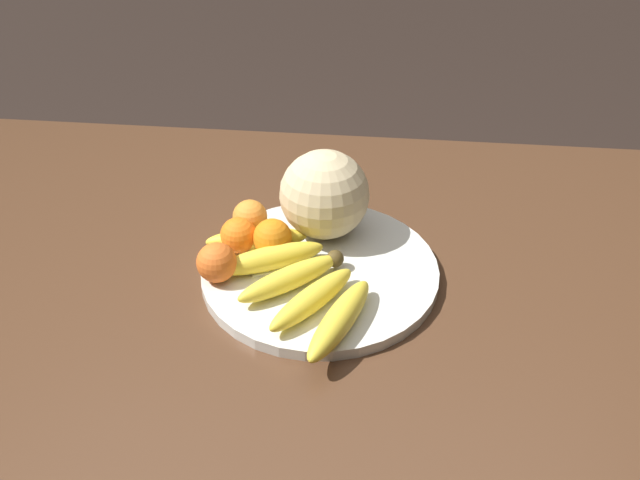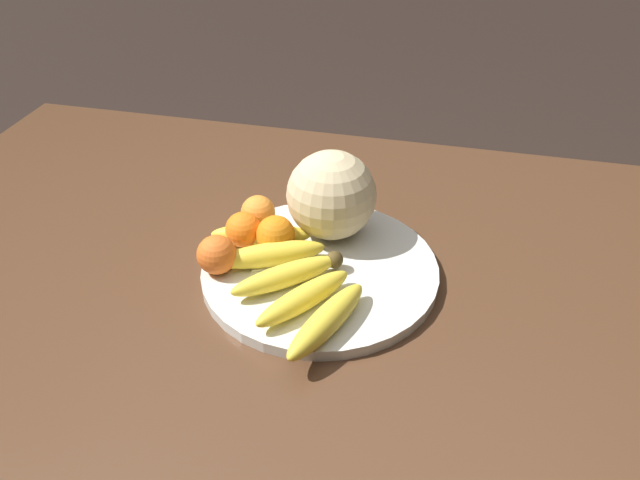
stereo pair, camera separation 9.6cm
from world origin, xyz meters
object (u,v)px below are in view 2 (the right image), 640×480
object	(u,v)px
orange_front_left	(243,230)
orange_mid_center	(276,235)
fruit_bowl	(320,269)
produce_tag	(275,263)
kitchen_table	(277,327)
orange_back_left	(258,212)
orange_front_right	(217,255)
melon	(331,195)
banana_bunch	(290,276)

from	to	relation	value
orange_front_left	orange_mid_center	distance (m)	0.06
fruit_bowl	produce_tag	bearing A→B (deg)	10.09
orange_mid_center	produce_tag	world-z (taller)	orange_mid_center
kitchen_table	orange_back_left	world-z (taller)	orange_back_left
orange_front_left	orange_front_right	size ratio (longest dim) A/B	0.96
fruit_bowl	melon	bearing A→B (deg)	-88.24
produce_tag	orange_front_left	bearing A→B (deg)	-55.46
melon	orange_front_right	bearing A→B (deg)	43.41
kitchen_table	melon	distance (m)	0.23
produce_tag	orange_mid_center	bearing A→B (deg)	-100.37
banana_bunch	orange_front_right	size ratio (longest dim) A/B	4.85
orange_mid_center	produce_tag	bearing A→B (deg)	104.07
orange_back_left	banana_bunch	bearing A→B (deg)	124.04
orange_front_right	orange_back_left	size ratio (longest dim) A/B	1.05
orange_mid_center	kitchen_table	bearing A→B (deg)	104.18
orange_front_right	kitchen_table	bearing A→B (deg)	179.78
orange_front_right	produce_tag	bearing A→B (deg)	-156.50
kitchen_table	melon	xyz separation A→B (m)	(-0.06, -0.14, 0.18)
kitchen_table	orange_front_left	size ratio (longest dim) A/B	25.57
fruit_bowl	melon	distance (m)	0.12
melon	banana_bunch	xyz separation A→B (m)	(0.03, 0.15, -0.05)
kitchen_table	orange_front_left	bearing A→B (deg)	-45.39
fruit_bowl	produce_tag	world-z (taller)	produce_tag
orange_front_right	orange_back_left	bearing A→B (deg)	-100.97
banana_bunch	orange_front_left	bearing A→B (deg)	-80.74
kitchen_table	orange_mid_center	bearing A→B (deg)	-75.82
kitchen_table	produce_tag	world-z (taller)	produce_tag
kitchen_table	fruit_bowl	size ratio (longest dim) A/B	4.03
kitchen_table	orange_front_left	distance (m)	0.17
fruit_bowl	banana_bunch	distance (m)	0.07
orange_back_left	orange_mid_center	bearing A→B (deg)	129.77
melon	produce_tag	world-z (taller)	melon
orange_front_left	orange_mid_center	world-z (taller)	orange_mid_center
melon	produce_tag	distance (m)	0.14
fruit_bowl	banana_bunch	size ratio (longest dim) A/B	1.25
banana_bunch	fruit_bowl	bearing A→B (deg)	-159.80
banana_bunch	orange_mid_center	distance (m)	0.10
melon	orange_front_left	world-z (taller)	melon
orange_mid_center	produce_tag	size ratio (longest dim) A/B	0.76
kitchen_table	banana_bunch	distance (m)	0.13
fruit_bowl	banana_bunch	xyz separation A→B (m)	(0.03, 0.06, 0.03)
melon	orange_front_left	size ratio (longest dim) A/B	2.51
orange_front_right	orange_mid_center	bearing A→B (deg)	-135.83
kitchen_table	orange_back_left	distance (m)	0.20
melon	orange_back_left	xyz separation A→B (m)	(0.12, 0.01, -0.04)
fruit_bowl	orange_front_left	world-z (taller)	orange_front_left
fruit_bowl	orange_front_right	distance (m)	0.16
melon	banana_bunch	distance (m)	0.16
melon	orange_back_left	bearing A→B (deg)	5.56
banana_bunch	kitchen_table	bearing A→B (deg)	-61.06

